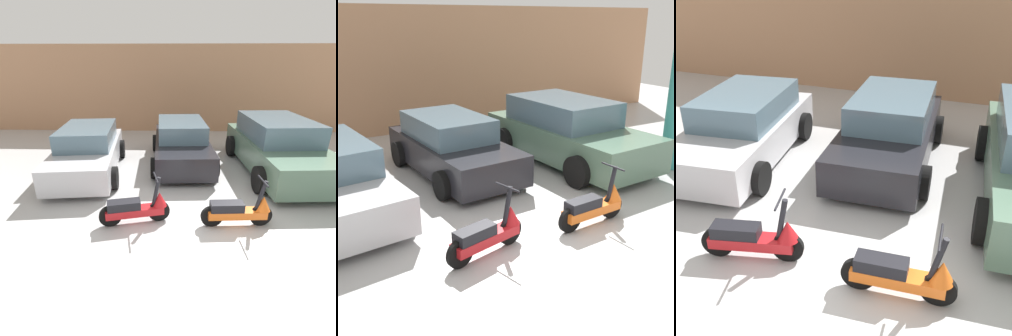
% 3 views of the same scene
% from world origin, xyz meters
% --- Properties ---
extents(ground_plane, '(28.00, 28.00, 0.00)m').
position_xyz_m(ground_plane, '(0.00, 0.00, 0.00)').
color(ground_plane, '#B2B2B2').
extents(wall_back, '(19.60, 0.12, 3.63)m').
position_xyz_m(wall_back, '(0.00, 8.16, 1.82)').
color(wall_back, tan).
rests_on(wall_back, ground_plane).
extents(scooter_front_left, '(1.36, 0.60, 0.96)m').
position_xyz_m(scooter_front_left, '(-1.07, 0.71, 0.34)').
color(scooter_front_left, black).
rests_on(scooter_front_left, ground_plane).
extents(scooter_front_right, '(1.38, 0.50, 0.96)m').
position_xyz_m(scooter_front_right, '(0.89, 0.67, 0.34)').
color(scooter_front_right, black).
rests_on(scooter_front_right, ground_plane).
extents(car_rear_left, '(2.14, 3.92, 1.28)m').
position_xyz_m(car_rear_left, '(-2.82, 3.32, 0.61)').
color(car_rear_left, '#B7B7BC').
rests_on(car_rear_left, ground_plane).
extents(car_rear_center, '(2.00, 3.86, 1.28)m').
position_xyz_m(car_rear_center, '(-0.17, 4.14, 0.61)').
color(car_rear_center, black).
rests_on(car_rear_center, ground_plane).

